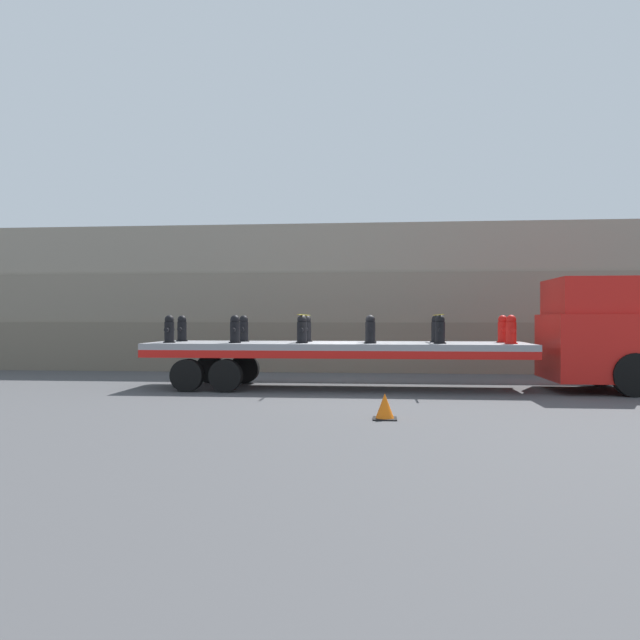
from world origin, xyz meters
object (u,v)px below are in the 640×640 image
Objects in this scene: fire_hydrant_black_near_0 at (169,329)px; fire_hydrant_black_far_0 at (182,329)px; fire_hydrant_black_near_2 at (302,330)px; fire_hydrant_black_near_3 at (370,330)px; fire_hydrant_black_far_4 at (436,329)px; fire_hydrant_red_near_5 at (511,330)px; traffic_cone at (385,407)px; fire_hydrant_black_near_4 at (440,330)px; flatbed_trailer at (318,350)px; fire_hydrant_black_far_1 at (244,329)px; truck_cab at (599,335)px; fire_hydrant_black_near_1 at (235,330)px; fire_hydrant_red_far_5 at (503,329)px; fire_hydrant_black_far_3 at (371,329)px; fire_hydrant_black_far_2 at (307,329)px.

fire_hydrant_black_far_0 is at bearing 90.00° from fire_hydrant_black_near_0.
fire_hydrant_black_near_2 is 1.81m from fire_hydrant_black_near_3.
fire_hydrant_black_far_4 is 2.11m from fire_hydrant_red_near_5.
traffic_cone is at bearing -44.78° from fire_hydrant_black_far_0.
fire_hydrant_black_near_0 and fire_hydrant_black_near_4 have the same top height.
fire_hydrant_black_near_4 is at bearing 0.00° from fire_hydrant_black_near_2.
fire_hydrant_black_near_0 reaches higher than flatbed_trailer.
fire_hydrant_black_far_0 is at bearing 163.18° from fire_hydrant_black_near_2.
fire_hydrant_black_far_0 is 1.00× the size of fire_hydrant_red_near_5.
truck_cab is at bearing -3.26° from fire_hydrant_black_far_1.
fire_hydrant_black_near_1 is at bearing -176.74° from truck_cab.
flatbed_trailer is at bearing 108.92° from traffic_cone.
fire_hydrant_black_far_1 is (0.00, 1.09, 0.00)m from fire_hydrant_black_near_1.
fire_hydrant_black_near_1 is 3.62m from fire_hydrant_black_near_3.
fire_hydrant_black_near_4 is at bearing 0.00° from fire_hydrant_black_near_0.
fire_hydrant_black_far_0 is 7.24m from fire_hydrant_black_far_4.
fire_hydrant_red_near_5 is 1.00× the size of fire_hydrant_red_far_5.
fire_hydrant_black_near_2 is (-7.81, -0.55, 0.14)m from truck_cab.
fire_hydrant_black_near_0 is at bearing -90.00° from fire_hydrant_black_far_0.
fire_hydrant_black_far_1 and fire_hydrant_black_near_4 have the same top height.
fire_hydrant_black_near_3 is at bearing 180.00° from fire_hydrant_red_near_5.
fire_hydrant_black_far_3 reaches higher than flatbed_trailer.
truck_cab is 9.63m from fire_hydrant_black_far_1.
flatbed_trailer is at bearing -173.82° from fire_hydrant_red_far_5.
fire_hydrant_black_near_1 is 6.24m from traffic_cone.
fire_hydrant_black_far_3 is at bearing 180.00° from fire_hydrant_black_far_4.
fire_hydrant_black_far_1 is at bearing 180.00° from fire_hydrant_black_far_2.
truck_cab is 3.95× the size of fire_hydrant_black_near_2.
fire_hydrant_black_far_0 is (-3.99, 0.55, 0.57)m from flatbed_trailer.
fire_hydrant_black_near_2 is at bearing -163.18° from fire_hydrant_black_far_4.
fire_hydrant_black_far_4 is at bearing 8.60° from fire_hydrant_black_near_0.
fire_hydrant_red_near_5 is at bearing 0.00° from fire_hydrant_black_near_3.
fire_hydrant_black_near_0 is 9.05m from fire_hydrant_red_near_5.
truck_cab is 7.83m from fire_hydrant_black_near_2.
truck_cab reaches higher than fire_hydrant_black_near_0.
fire_hydrant_black_near_3 is 4.83m from traffic_cone.
fire_hydrant_black_near_3 is at bearing 94.13° from traffic_cone.
fire_hydrant_black_far_3 is at bearing 90.00° from fire_hydrant_black_near_3.
fire_hydrant_black_near_2 is 1.00× the size of fire_hydrant_black_far_2.
fire_hydrant_black_far_2 is at bearing 16.82° from fire_hydrant_black_near_0.
traffic_cone is at bearing -86.66° from fire_hydrant_black_far_3.
fire_hydrant_black_near_1 is 7.32m from fire_hydrant_red_far_5.
truck_cab is at bearing 0.00° from flatbed_trailer.
fire_hydrant_black_far_2 and fire_hydrant_black_far_3 have the same top height.
truck_cab is at bearing -4.01° from fire_hydrant_black_far_2.
fire_hydrant_black_far_3 is 1.53× the size of traffic_cone.
fire_hydrant_black_near_2 and fire_hydrant_black_near_4 have the same top height.
fire_hydrant_black_near_3 reaches higher than flatbed_trailer.
flatbed_trailer is 20.94× the size of traffic_cone.
truck_cab is at bearing -5.21° from fire_hydrant_black_far_3.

